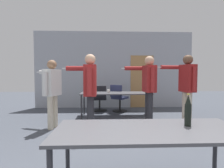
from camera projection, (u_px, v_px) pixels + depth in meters
back_wall at (115, 70)px, 6.89m from camera, size 6.17×0.12×2.98m
conference_table_near at (150, 135)px, 1.78m from camera, size 1.93×0.79×0.74m
conference_table_far at (116, 95)px, 5.41m from camera, size 2.16×0.77×0.74m
person_near_casual at (90, 86)px, 3.77m from camera, size 0.79×0.68×1.73m
person_center_tall at (187, 83)px, 4.33m from camera, size 0.87×0.60×1.78m
person_left_plaid at (149, 84)px, 4.42m from camera, size 0.83×0.66×1.76m
person_right_polo at (52, 88)px, 4.18m from camera, size 0.71×0.78×1.64m
office_chair_side_rolled at (100, 99)px, 6.20m from camera, size 0.52×0.56×0.91m
office_chair_mid_tucked at (119, 99)px, 6.09m from camera, size 0.67×0.68×0.95m
beer_bottle at (188, 111)px, 1.87m from camera, size 0.07×0.07×0.35m
drink_cup at (109, 91)px, 5.34m from camera, size 0.09×0.09×0.11m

